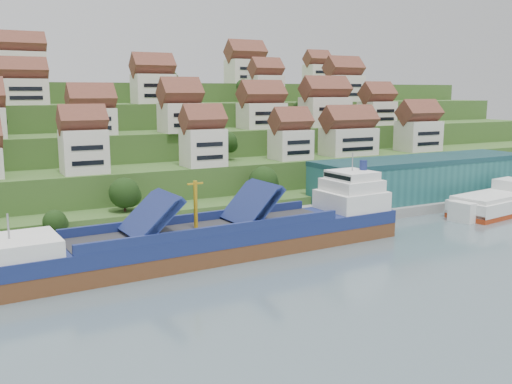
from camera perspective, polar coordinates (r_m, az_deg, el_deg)
ground at (r=105.78m, az=2.23°, el=-5.57°), size 300.00×300.00×0.00m
quay at (r=128.29m, az=6.55°, el=-2.34°), size 180.00×14.00×2.20m
hillside at (r=198.98m, az=-13.09°, el=4.65°), size 260.00×128.00×31.00m
hillside_village at (r=155.58m, az=-8.75°, el=8.16°), size 157.09×62.05×28.39m
hillside_trees at (r=134.58m, az=-11.71°, el=4.06°), size 131.56×62.33×31.66m
warehouse at (r=148.98m, az=16.32°, el=1.43°), size 60.00×15.00×10.00m
flagpole at (r=122.08m, az=7.21°, el=-0.21°), size 1.28×0.16×8.00m
cargo_ship at (r=100.40m, az=-2.95°, el=-4.57°), size 74.14×14.80×16.29m
second_ship at (r=146.58m, az=23.23°, el=-1.01°), size 28.98×14.40×8.04m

